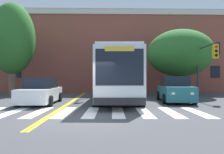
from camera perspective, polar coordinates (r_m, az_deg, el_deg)
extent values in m
plane|color=#424244|center=(9.36, -7.50, -10.65)|extent=(120.00, 120.00, 0.00)
cube|color=white|center=(11.98, -24.63, -8.34)|extent=(0.66, 3.60, 0.01)
cube|color=white|center=(11.50, -18.63, -8.69)|extent=(0.66, 3.60, 0.01)
cube|color=white|center=(11.15, -12.18, -8.96)|extent=(0.66, 3.60, 0.01)
cube|color=white|center=(10.96, -5.40, -9.12)|extent=(0.66, 3.60, 0.01)
cube|color=white|center=(10.91, 1.54, -9.16)|extent=(0.66, 3.60, 0.01)
cube|color=white|center=(11.02, 8.44, -9.07)|extent=(0.66, 3.60, 0.01)
cube|color=white|center=(11.28, 15.10, -8.86)|extent=(0.66, 3.60, 0.01)
cube|color=white|center=(11.69, 21.37, -8.55)|extent=(0.66, 3.60, 0.01)
cube|color=gold|center=(25.00, -7.37, -4.21)|extent=(0.12, 36.00, 0.01)
cube|color=gold|center=(24.98, -7.01, -4.22)|extent=(0.12, 36.00, 0.01)
cube|color=white|center=(16.43, 1.58, 0.28)|extent=(3.03, 11.87, 2.96)
cube|color=black|center=(16.51, 6.11, 1.31)|extent=(0.43, 10.84, 1.07)
cube|color=black|center=(16.48, -2.96, 1.31)|extent=(0.43, 10.84, 1.07)
cube|color=black|center=(10.54, 1.97, 2.60)|extent=(2.33, 0.11, 1.78)
cube|color=yellow|center=(10.63, 1.97, 7.40)|extent=(1.42, 0.08, 0.24)
cube|color=#232326|center=(10.56, 1.98, -6.41)|extent=(2.54, 0.20, 0.36)
cube|color=silver|center=(16.53, 1.58, 5.71)|extent=(2.86, 11.40, 0.16)
cylinder|color=black|center=(12.91, 7.31, -5.54)|extent=(0.60, 1.04, 1.02)
cylinder|color=black|center=(12.87, -3.76, -5.56)|extent=(0.60, 1.04, 1.02)
cylinder|color=black|center=(19.17, 5.20, -3.86)|extent=(0.60, 1.04, 1.02)
cylinder|color=black|center=(19.15, -2.23, -3.87)|extent=(0.60, 1.04, 1.02)
cylinder|color=black|center=(20.27, 4.96, -3.67)|extent=(0.60, 1.04, 1.02)
cylinder|color=black|center=(20.24, -2.06, -3.68)|extent=(0.60, 1.04, 1.02)
cube|color=white|center=(15.11, -18.09, -4.41)|extent=(1.97, 4.75, 0.85)
cube|color=black|center=(15.22, -17.94, -1.49)|extent=(1.74, 2.29, 0.69)
cube|color=white|center=(12.68, -18.54, -4.80)|extent=(0.20, 0.04, 0.14)
cube|color=white|center=(13.03, -23.33, -4.67)|extent=(0.20, 0.04, 0.14)
cylinder|color=black|center=(13.49, -15.82, -6.07)|extent=(0.23, 0.66, 0.66)
cylinder|color=black|center=(14.06, -23.52, -5.82)|extent=(0.23, 0.66, 0.66)
cylinder|color=black|center=(16.33, -13.44, -5.08)|extent=(0.23, 0.66, 0.66)
cylinder|color=black|center=(16.80, -19.92, -4.94)|extent=(0.23, 0.66, 0.66)
cube|color=#236B70|center=(16.19, 16.10, -3.95)|extent=(2.33, 4.67, 0.95)
cube|color=black|center=(16.30, 16.00, -1.03)|extent=(1.91, 2.32, 0.69)
cube|color=white|center=(14.12, 20.25, -4.08)|extent=(0.20, 0.06, 0.14)
cube|color=white|center=(13.85, 15.71, -4.16)|extent=(0.20, 0.06, 0.14)
cylinder|color=black|center=(15.10, 20.82, -5.45)|extent=(0.28, 0.68, 0.66)
cylinder|color=black|center=(14.67, 13.49, -5.61)|extent=(0.28, 0.68, 0.66)
cylinder|color=black|center=(17.79, 18.26, -4.69)|extent=(0.28, 0.68, 0.66)
cylinder|color=black|center=(17.43, 12.03, -4.79)|extent=(0.28, 0.68, 0.66)
cylinder|color=#28282D|center=(20.29, 21.47, 1.53)|extent=(0.16, 0.16, 4.68)
cylinder|color=#28282D|center=(18.76, 23.34, 7.39)|extent=(0.30, 3.62, 0.11)
cube|color=yellow|center=(17.16, 25.40, 6.10)|extent=(0.35, 0.30, 1.00)
cylinder|color=red|center=(17.07, 25.60, 7.16)|extent=(0.22, 0.04, 0.22)
cylinder|color=black|center=(17.03, 25.60, 6.16)|extent=(0.22, 0.04, 0.22)
cylinder|color=black|center=(17.00, 25.60, 5.15)|extent=(0.22, 0.04, 0.22)
cylinder|color=#28282D|center=(19.95, -3.75, 1.43)|extent=(0.16, 0.16, 4.61)
cylinder|color=#28282D|center=(18.63, -3.86, 7.10)|extent=(0.16, 2.94, 0.11)
cube|color=#28282D|center=(17.24, -3.98, 5.70)|extent=(0.34, 0.29, 1.00)
cylinder|color=red|center=(17.13, -3.99, 6.75)|extent=(0.22, 0.03, 0.22)
cylinder|color=black|center=(17.09, -3.99, 5.75)|extent=(0.22, 0.03, 0.22)
cylinder|color=black|center=(17.06, -3.99, 4.75)|extent=(0.22, 0.03, 0.22)
cylinder|color=brown|center=(22.16, 17.34, -1.83)|extent=(0.57, 0.57, 2.21)
ellipsoid|color=#2D6B28|center=(22.29, 17.32, 5.98)|extent=(8.22, 8.07, 4.52)
cylinder|color=brown|center=(22.86, -24.54, -1.30)|extent=(0.70, 0.70, 2.58)
ellipsoid|color=#2D6B28|center=(23.18, -24.51, 9.12)|extent=(5.24, 5.18, 6.83)
cube|color=brown|center=(30.62, 0.85, 5.74)|extent=(29.09, 9.95, 9.89)
cube|color=beige|center=(26.57, 1.28, 16.72)|extent=(29.09, 0.16, 0.60)
cube|color=black|center=(27.51, -23.72, 1.31)|extent=(1.10, 0.06, 1.40)
cube|color=black|center=(25.45, 1.28, 1.41)|extent=(1.10, 0.06, 1.40)
cube|color=black|center=(28.45, 25.39, 1.26)|extent=(1.10, 0.06, 1.40)
cube|color=black|center=(27.73, -23.71, 7.04)|extent=(1.10, 0.06, 1.40)
cube|color=black|center=(25.69, 1.27, 7.60)|extent=(1.10, 0.06, 1.40)
cube|color=black|center=(28.67, 25.37, 6.80)|extent=(1.10, 0.06, 1.40)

